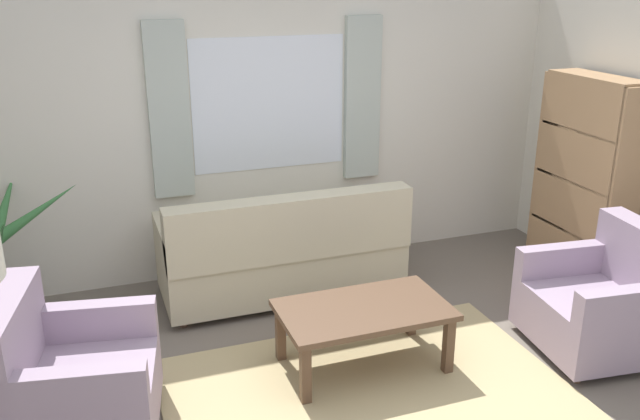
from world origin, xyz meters
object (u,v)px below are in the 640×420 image
Objects in this scene: armchair_left at (69,381)px; bookshelf at (581,190)px; coffee_table at (364,315)px; couch at (283,254)px; armchair_right at (604,302)px.

armchair_left is 4.17m from bookshelf.
coffee_table is 2.39m from bookshelf.
couch reaches higher than armchair_left.
coffee_table is at bearing -95.52° from armchair_right.
couch is 2.07m from armchair_left.
couch is at bearing 99.03° from coffee_table.
couch is 1.95× the size of armchair_left.
armchair_left is 1.05× the size of armchair_right.
couch is 2.52m from bookshelf.
couch is 1.73× the size of coffee_table.
couch is at bearing 78.85° from bookshelf.
armchair_right is at bearing 140.22° from couch.
bookshelf reaches higher than couch.
armchair_right is (1.83, -1.52, -0.01)m from couch.
couch is 2.05× the size of armchair_right.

